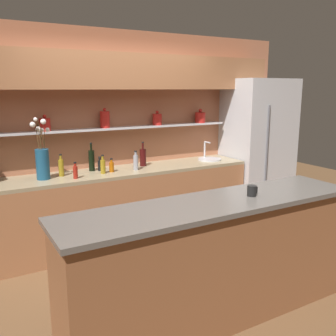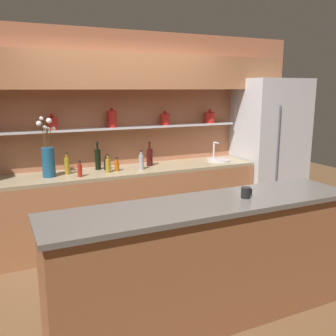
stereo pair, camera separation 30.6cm
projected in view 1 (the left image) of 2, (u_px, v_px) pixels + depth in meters
ground_plane at (175, 284)px, 3.69m from camera, size 12.00×12.00×0.00m
back_wall_unit at (112, 116)px, 4.67m from camera, size 5.20×0.44×2.60m
back_counter_unit at (115, 207)px, 4.59m from camera, size 3.55×0.62×0.92m
island_counter at (214, 261)px, 3.06m from camera, size 2.59×0.61×1.02m
refrigerator at (257, 149)px, 5.54m from camera, size 0.92×0.73×2.03m
flower_vase at (42, 160)px, 4.05m from camera, size 0.20×0.18×0.68m
sink_fixture at (209, 158)px, 5.19m from camera, size 0.32×0.32×0.25m
bottle_sauce_0 at (75, 172)px, 4.10m from camera, size 0.05×0.05×0.19m
bottle_oil_1 at (103, 166)px, 4.34m from camera, size 0.06×0.06×0.22m
bottle_oil_2 at (61, 167)px, 4.21m from camera, size 0.06×0.06×0.25m
bottle_wine_3 at (92, 160)px, 4.48m from camera, size 0.07×0.07×0.34m
bottle_spirit_4 at (136, 162)px, 4.53m from camera, size 0.06×0.06×0.24m
bottle_sauce_5 at (112, 166)px, 4.43m from camera, size 0.06×0.06×0.16m
bottle_wine_6 at (143, 157)px, 4.76m from camera, size 0.08×0.08×0.31m
bottle_sauce_7 at (100, 165)px, 4.50m from camera, size 0.05×0.05×0.17m
coffee_mug at (252, 191)px, 3.09m from camera, size 0.10×0.08×0.09m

